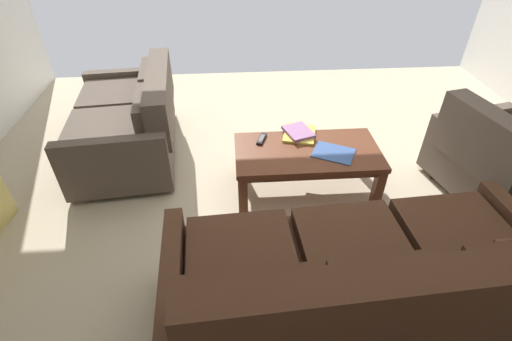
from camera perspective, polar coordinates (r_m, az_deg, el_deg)
The scene contains 8 objects.
ground_plane at distance 3.12m, azimuth 5.39°, elevation -3.68°, with size 5.71×5.13×0.01m, color beige.
sofa_main at distance 2.15m, azimuth 15.88°, elevation -16.66°, with size 2.12×1.02×0.85m.
loveseat_near at distance 3.60m, azimuth -18.66°, elevation 7.15°, with size 0.99×1.49×0.79m.
coffee_table at distance 2.97m, azimuth 7.81°, elevation 2.11°, with size 1.13×0.59×0.40m.
armchair_side at distance 3.46m, azimuth 33.40°, elevation 1.15°, with size 0.98×1.12×0.81m.
book_stack at distance 3.10m, azimuth 6.60°, elevation 5.74°, with size 0.32×0.35×0.05m.
tv_remote at distance 3.02m, azimuth 0.86°, elevation 4.84°, with size 0.10×0.17×0.02m.
loose_magazine at distance 2.93m, azimuth 11.79°, elevation 2.66°, with size 0.23×0.30×0.01m, color #385693.
Camera 1 is at (0.46, 2.31, 2.04)m, focal length 26.14 mm.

